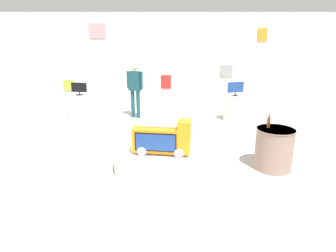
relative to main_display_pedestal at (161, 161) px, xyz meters
name	(u,v)px	position (x,y,z in m)	size (l,w,h in m)	color
ground_plane	(170,170)	(0.19, -0.08, -0.16)	(30.00, 30.00, 0.00)	#B2ADA3
back_wall_display	(169,63)	(0.18, 4.88, 1.49)	(11.81, 0.13, 3.31)	silver
main_display_pedestal	(161,161)	(0.00, 0.00, 0.00)	(1.89, 1.89, 0.32)	white
novelty_firetruck_tv	(162,140)	(0.02, -0.01, 0.45)	(1.16, 0.51, 0.70)	gray
display_pedestal_left_rear	(234,108)	(2.21, 3.54, 0.23)	(0.65, 0.65, 0.78)	white
tv_on_left_rear	(235,88)	(2.20, 3.53, 0.88)	(0.58, 0.23, 0.45)	black
display_pedestal_center_rear	(80,107)	(-2.65, 3.68, 0.23)	(0.82, 0.82, 0.78)	white
tv_on_center_rear	(78,88)	(-2.65, 3.67, 0.84)	(0.50, 0.23, 0.39)	black
side_table_round	(273,149)	(2.22, 0.00, 0.26)	(0.75, 0.75, 0.83)	gray
bottle_on_side_table	(268,122)	(2.10, 0.10, 0.79)	(0.06, 0.06, 0.28)	brown
shopper_browsing_near_truck	(134,87)	(-0.93, 3.88, 0.86)	(0.52, 0.33, 1.73)	#194751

